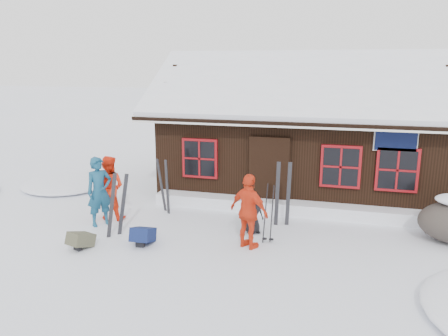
{
  "coord_description": "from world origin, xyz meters",
  "views": [
    {
      "loc": [
        2.78,
        -9.15,
        3.99
      ],
      "look_at": [
        -0.18,
        1.68,
        1.3
      ],
      "focal_mm": 35.0,
      "sensor_mm": 36.0,
      "label": 1
    }
  ],
  "objects_px": {
    "skier_crouched": "(253,213)",
    "ski_pair_left": "(117,206)",
    "backpack_blue": "(143,238)",
    "skier_teal": "(99,192)",
    "skier_orange_left": "(109,188)",
    "backpack_olive": "(81,242)",
    "skier_orange_right": "(249,212)",
    "ski_poles": "(269,215)"
  },
  "relations": [
    {
      "from": "skier_crouched",
      "to": "backpack_blue",
      "type": "distance_m",
      "value": 2.65
    },
    {
      "from": "backpack_blue",
      "to": "backpack_olive",
      "type": "bearing_deg",
      "value": -159.07
    },
    {
      "from": "skier_orange_left",
      "to": "skier_orange_right",
      "type": "bearing_deg",
      "value": 161.94
    },
    {
      "from": "skier_orange_left",
      "to": "skier_orange_right",
      "type": "relative_size",
      "value": 1.0
    },
    {
      "from": "ski_pair_left",
      "to": "skier_crouched",
      "type": "bearing_deg",
      "value": -14.43
    },
    {
      "from": "backpack_blue",
      "to": "skier_orange_left",
      "type": "bearing_deg",
      "value": 136.08
    },
    {
      "from": "ski_pair_left",
      "to": "backpack_blue",
      "type": "xyz_separation_m",
      "value": [
        0.8,
        -0.35,
        -0.58
      ]
    },
    {
      "from": "skier_orange_right",
      "to": "backpack_blue",
      "type": "relative_size",
      "value": 2.93
    },
    {
      "from": "ski_pair_left",
      "to": "backpack_blue",
      "type": "distance_m",
      "value": 1.05
    },
    {
      "from": "skier_teal",
      "to": "backpack_blue",
      "type": "relative_size",
      "value": 3.06
    },
    {
      "from": "backpack_blue",
      "to": "ski_pair_left",
      "type": "bearing_deg",
      "value": 152.98
    },
    {
      "from": "skier_orange_right",
      "to": "backpack_olive",
      "type": "xyz_separation_m",
      "value": [
        -3.57,
        -1.01,
        -0.7
      ]
    },
    {
      "from": "skier_teal",
      "to": "backpack_olive",
      "type": "xyz_separation_m",
      "value": [
        0.33,
        -1.42,
        -0.74
      ]
    },
    {
      "from": "skier_crouched",
      "to": "ski_pair_left",
      "type": "height_order",
      "value": "ski_pair_left"
    },
    {
      "from": "skier_crouched",
      "to": "backpack_olive",
      "type": "distance_m",
      "value": 4.0
    },
    {
      "from": "backpack_olive",
      "to": "skier_teal",
      "type": "bearing_deg",
      "value": 120.22
    },
    {
      "from": "skier_teal",
      "to": "skier_crouched",
      "type": "relative_size",
      "value": 1.74
    },
    {
      "from": "skier_orange_left",
      "to": "skier_orange_right",
      "type": "height_order",
      "value": "skier_orange_left"
    },
    {
      "from": "ski_pair_left",
      "to": "backpack_blue",
      "type": "height_order",
      "value": "ski_pair_left"
    },
    {
      "from": "ski_pair_left",
      "to": "ski_poles",
      "type": "distance_m",
      "value": 3.54
    },
    {
      "from": "backpack_blue",
      "to": "skier_teal",
      "type": "bearing_deg",
      "value": 147.8
    },
    {
      "from": "skier_orange_left",
      "to": "backpack_blue",
      "type": "xyz_separation_m",
      "value": [
        1.58,
        -1.34,
        -0.69
      ]
    },
    {
      "from": "skier_orange_right",
      "to": "backpack_olive",
      "type": "bearing_deg",
      "value": 41.76
    },
    {
      "from": "ski_poles",
      "to": "backpack_olive",
      "type": "relative_size",
      "value": 2.74
    },
    {
      "from": "ski_poles",
      "to": "backpack_olive",
      "type": "distance_m",
      "value": 4.22
    },
    {
      "from": "skier_orange_left",
      "to": "skier_orange_right",
      "type": "distance_m",
      "value": 4.02
    },
    {
      "from": "ski_pair_left",
      "to": "backpack_blue",
      "type": "bearing_deg",
      "value": -55.89
    },
    {
      "from": "skier_teal",
      "to": "backpack_olive",
      "type": "relative_size",
      "value": 3.39
    },
    {
      "from": "skier_orange_right",
      "to": "backpack_blue",
      "type": "height_order",
      "value": "skier_orange_right"
    },
    {
      "from": "skier_orange_right",
      "to": "backpack_olive",
      "type": "height_order",
      "value": "skier_orange_right"
    },
    {
      "from": "ski_pair_left",
      "to": "backpack_olive",
      "type": "distance_m",
      "value": 1.17
    },
    {
      "from": "backpack_blue",
      "to": "ski_poles",
      "type": "bearing_deg",
      "value": 14.09
    },
    {
      "from": "skier_orange_left",
      "to": "backpack_blue",
      "type": "relative_size",
      "value": 2.94
    },
    {
      "from": "ski_pair_left",
      "to": "skier_orange_left",
      "type": "bearing_deg",
      "value": 95.6
    },
    {
      "from": "ski_poles",
      "to": "skier_teal",
      "type": "bearing_deg",
      "value": -179.98
    },
    {
      "from": "skier_crouched",
      "to": "ski_poles",
      "type": "relative_size",
      "value": 0.71
    },
    {
      "from": "ski_poles",
      "to": "backpack_blue",
      "type": "distance_m",
      "value": 2.88
    },
    {
      "from": "skier_orange_right",
      "to": "skier_teal",
      "type": "bearing_deg",
      "value": 20.02
    },
    {
      "from": "ski_pair_left",
      "to": "backpack_olive",
      "type": "xyz_separation_m",
      "value": [
        -0.43,
        -0.91,
        -0.6
      ]
    },
    {
      "from": "skier_crouched",
      "to": "backpack_olive",
      "type": "relative_size",
      "value": 1.95
    },
    {
      "from": "skier_crouched",
      "to": "ski_pair_left",
      "type": "relative_size",
      "value": 0.65
    },
    {
      "from": "skier_orange_right",
      "to": "ski_pair_left",
      "type": "relative_size",
      "value": 1.08
    }
  ]
}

